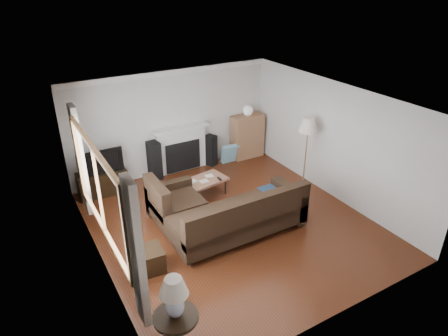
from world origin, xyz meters
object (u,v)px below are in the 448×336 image
sectional_sofa (238,214)px  floor_lamp (306,154)px  coffee_table (203,188)px  side_table (177,336)px  bookshelf (247,136)px  tv_stand (103,182)px

sectional_sofa → floor_lamp: floor_lamp is taller
coffee_table → side_table: bearing=-131.2°
bookshelf → floor_lamp: (0.20, -2.06, 0.26)m
sectional_sofa → coffee_table: size_ratio=2.63×
bookshelf → coffee_table: (-2.00, -1.31, -0.37)m
tv_stand → coffee_table: (1.84, -1.27, -0.05)m
bookshelf → sectional_sofa: bearing=-125.8°
sectional_sofa → coffee_table: sectional_sofa is taller
tv_stand → floor_lamp: size_ratio=0.63×
sectional_sofa → floor_lamp: size_ratio=1.67×
coffee_table → floor_lamp: floor_lamp is taller
bookshelf → side_table: (-4.14, -4.75, -0.22)m
tv_stand → floor_lamp: floor_lamp is taller
sectional_sofa → floor_lamp: 2.43m
sectional_sofa → coffee_table: 1.57m
coffee_table → tv_stand: bearing=136.0°
tv_stand → side_table: (-0.30, -4.71, 0.10)m
floor_lamp → bookshelf: bearing=95.5°
tv_stand → coffee_table: tv_stand is taller
sectional_sofa → bookshelf: bearing=54.2°
sectional_sofa → floor_lamp: bearing=19.5°
sectional_sofa → side_table: 2.81m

